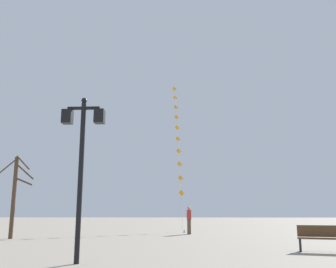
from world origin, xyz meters
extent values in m
plane|color=gray|center=(0.00, 20.00, 0.00)|extent=(160.00, 160.00, 0.00)
cylinder|color=black|center=(-1.67, 7.26, 2.21)|extent=(0.14, 0.14, 4.42)
sphere|color=black|center=(-1.67, 7.26, 4.50)|extent=(0.16, 0.16, 0.16)
cube|color=black|center=(-1.67, 7.26, 4.27)|extent=(0.93, 0.08, 0.08)
cube|color=black|center=(-2.14, 7.26, 4.02)|extent=(0.28, 0.28, 0.40)
cube|color=beige|center=(-2.14, 7.26, 4.02)|extent=(0.19, 0.19, 0.30)
cube|color=black|center=(-1.21, 7.26, 4.02)|extent=(0.28, 0.28, 0.40)
cube|color=beige|center=(-1.21, 7.26, 4.02)|extent=(0.19, 0.19, 0.30)
cylinder|color=brown|center=(1.20, 22.63, 0.09)|extent=(0.06, 0.06, 0.18)
cylinder|color=silver|center=(1.13, 23.53, 1.45)|extent=(0.18, 1.82, 2.54)
cylinder|color=silver|center=(1.01, 24.84, 3.29)|extent=(0.09, 0.84, 1.17)
cylinder|color=silver|center=(0.94, 25.66, 4.46)|extent=(0.09, 0.84, 1.17)
cylinder|color=silver|center=(0.87, 26.49, 5.62)|extent=(0.09, 0.84, 1.17)
cylinder|color=silver|center=(0.80, 27.31, 6.78)|extent=(0.09, 0.84, 1.17)
cylinder|color=silver|center=(0.73, 28.14, 7.95)|extent=(0.09, 0.84, 1.17)
cylinder|color=silver|center=(0.65, 28.97, 9.11)|extent=(0.09, 0.84, 1.17)
cylinder|color=silver|center=(0.58, 29.79, 10.27)|extent=(0.09, 0.84, 1.17)
cylinder|color=silver|center=(0.51, 30.62, 11.44)|extent=(0.09, 0.84, 1.17)
cylinder|color=silver|center=(0.44, 31.44, 12.60)|extent=(0.09, 0.84, 1.17)
cube|color=orange|center=(1.05, 24.43, 2.71)|extent=(0.44, 0.02, 0.44)
cylinder|color=orange|center=(1.05, 24.43, 2.36)|extent=(0.02, 0.02, 0.35)
cube|color=orange|center=(0.98, 25.25, 3.88)|extent=(0.44, 0.07, 0.44)
cylinder|color=orange|center=(0.98, 25.25, 3.55)|extent=(0.02, 0.06, 0.31)
cube|color=orange|center=(0.90, 26.08, 5.04)|extent=(0.42, 0.15, 0.44)
cylinder|color=orange|center=(0.90, 26.08, 4.73)|extent=(0.03, 0.04, 0.27)
cube|color=orange|center=(0.83, 26.90, 6.20)|extent=(0.44, 0.05, 0.44)
cylinder|color=orange|center=(0.83, 26.90, 5.88)|extent=(0.02, 0.05, 0.30)
cube|color=orange|center=(0.76, 27.73, 7.36)|extent=(0.44, 0.02, 0.44)
cylinder|color=orange|center=(0.76, 27.73, 7.05)|extent=(0.02, 0.04, 0.28)
cube|color=orange|center=(0.69, 28.55, 8.53)|extent=(0.44, 0.02, 0.44)
cylinder|color=orange|center=(0.69, 28.55, 8.19)|extent=(0.02, 0.06, 0.32)
cube|color=orange|center=(0.62, 29.38, 9.69)|extent=(0.44, 0.05, 0.44)
cylinder|color=orange|center=(0.62, 29.38, 9.35)|extent=(0.02, 0.04, 0.33)
cube|color=orange|center=(0.55, 30.20, 10.85)|extent=(0.43, 0.10, 0.44)
cylinder|color=orange|center=(0.55, 30.20, 10.55)|extent=(0.02, 0.02, 0.25)
cube|color=orange|center=(0.48, 31.03, 12.02)|extent=(0.43, 0.11, 0.44)
cylinder|color=orange|center=(0.48, 31.03, 11.71)|extent=(0.03, 0.05, 0.27)
cube|color=orange|center=(0.40, 31.85, 13.18)|extent=(0.43, 0.11, 0.44)
cylinder|color=orange|center=(0.40, 31.85, 12.85)|extent=(0.03, 0.05, 0.30)
cube|color=brown|center=(1.51, 21.07, 0.45)|extent=(0.23, 0.32, 0.90)
cube|color=#B22D26|center=(1.51, 21.07, 1.18)|extent=(0.28, 0.40, 0.60)
sphere|color=tan|center=(1.51, 21.07, 1.60)|extent=(0.22, 0.22, 0.22)
cylinder|color=#B22D26|center=(1.49, 21.29, 1.35)|extent=(0.13, 0.40, 0.50)
cylinder|color=#4C3826|center=(-7.77, 16.60, 2.12)|extent=(0.21, 0.21, 4.25)
cylinder|color=#4C3826|center=(-7.27, 16.26, 3.91)|extent=(1.08, 0.78, 0.85)
cylinder|color=#4C3826|center=(-8.29, 16.76, 3.80)|extent=(1.09, 0.38, 0.78)
cylinder|color=#4C3826|center=(-7.37, 16.76, 2.96)|extent=(0.87, 0.41, 0.45)
cylinder|color=#4C3826|center=(-7.28, 16.60, 3.48)|extent=(1.02, 0.08, 0.88)
cube|color=brown|center=(5.93, 10.53, 0.45)|extent=(1.65, 0.86, 0.04)
cube|color=brown|center=(5.99, 10.73, 0.69)|extent=(1.55, 0.49, 0.40)
cube|color=#262628|center=(5.24, 10.74, 0.23)|extent=(0.18, 0.39, 0.45)
camera|label=1|loc=(1.17, -2.98, 1.33)|focal=39.93mm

